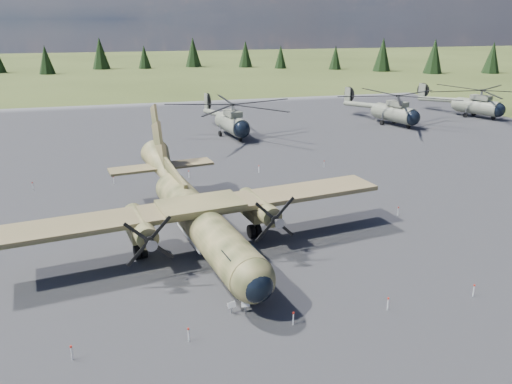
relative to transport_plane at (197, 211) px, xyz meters
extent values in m
plane|color=#54602A|center=(1.64, 1.32, -2.79)|extent=(500.00, 500.00, 0.00)
cube|color=#5D5D62|center=(1.64, 11.32, -2.79)|extent=(120.00, 120.00, 0.04)
cylinder|color=#3F4425|center=(0.24, -1.55, -0.46)|extent=(5.60, 18.43, 2.83)
sphere|color=#3F4425|center=(1.64, -10.54, -0.46)|extent=(3.17, 3.17, 2.78)
sphere|color=black|center=(1.73, -11.09, -0.52)|extent=(2.33, 2.33, 2.04)
cube|color=black|center=(1.39, -8.94, 0.29)|extent=(2.25, 1.91, 0.56)
cone|color=#3F4425|center=(-1.60, 10.25, 0.60)|extent=(3.81, 7.30, 4.26)
cube|color=#929597|center=(0.09, -0.55, -1.63)|extent=(2.83, 6.29, 0.51)
cube|color=#384021|center=(0.16, -1.05, 0.70)|extent=(29.52, 7.92, 0.35)
cube|color=#3F4425|center=(0.16, -1.05, 0.92)|extent=(6.56, 4.53, 0.35)
cylinder|color=#3F4425|center=(-4.29, -2.05, 0.14)|extent=(2.31, 5.43, 1.52)
cube|color=#3F4425|center=(-4.41, -1.25, -0.52)|extent=(2.03, 3.63, 0.81)
cone|color=gray|center=(-3.78, -5.30, 0.14)|extent=(0.90, 1.02, 0.77)
cylinder|color=black|center=(-4.41, -1.25, -2.23)|extent=(1.05, 1.24, 1.11)
cylinder|color=#3F4425|center=(4.71, -0.65, 0.14)|extent=(2.31, 5.43, 1.52)
cube|color=#3F4425|center=(4.58, 0.15, -0.52)|extent=(2.03, 3.63, 0.81)
cone|color=gray|center=(5.21, -3.89, 0.14)|extent=(0.90, 1.02, 0.77)
cylinder|color=black|center=(4.58, 0.15, -2.23)|extent=(1.05, 1.24, 1.11)
cube|color=#3F4425|center=(-1.01, 6.45, 1.20)|extent=(1.46, 7.59, 1.70)
cube|color=#384021|center=(-1.68, 10.75, 0.65)|extent=(9.94, 3.70, 0.22)
cylinder|color=gray|center=(1.46, -9.34, -1.50)|extent=(0.16, 0.16, 0.91)
cylinder|color=black|center=(1.46, -9.34, -2.23)|extent=(0.50, 0.99, 0.95)
cylinder|color=slate|center=(10.55, 35.73, -0.84)|extent=(3.78, 7.92, 2.64)
sphere|color=black|center=(11.14, 31.97, -0.89)|extent=(2.77, 2.77, 2.43)
sphere|color=slate|center=(9.97, 39.49, -0.84)|extent=(2.77, 2.77, 2.43)
cube|color=slate|center=(10.62, 35.31, 0.86)|extent=(2.29, 3.62, 0.79)
cylinder|color=gray|center=(10.62, 35.31, 1.65)|extent=(0.43, 0.43, 1.06)
cylinder|color=slate|center=(9.36, 43.41, -0.47)|extent=(2.26, 9.05, 1.51)
cube|color=slate|center=(8.76, 47.32, 0.86)|extent=(0.46, 1.50, 2.54)
cylinder|color=black|center=(9.12, 47.38, 0.86)|extent=(0.48, 2.73, 2.75)
cylinder|color=black|center=(11.04, 32.60, -2.37)|extent=(0.40, 0.76, 0.72)
cylinder|color=black|center=(8.95, 36.77, -2.37)|extent=(0.44, 0.88, 0.85)
cylinder|color=gray|center=(8.95, 36.77, -1.81)|extent=(0.17, 0.17, 1.53)
cylinder|color=black|center=(11.77, 37.20, -2.37)|extent=(0.44, 0.88, 0.85)
cylinder|color=gray|center=(11.77, 37.20, -1.81)|extent=(0.17, 0.17, 1.53)
cylinder|color=slate|center=(38.15, 37.30, -0.83)|extent=(4.63, 8.06, 2.65)
sphere|color=black|center=(39.19, 33.63, -0.89)|extent=(3.01, 3.01, 2.44)
sphere|color=slate|center=(37.11, 40.97, -0.83)|extent=(3.01, 3.01, 2.44)
cube|color=slate|center=(38.26, 36.89, 0.86)|extent=(2.66, 3.75, 0.79)
cylinder|color=gray|center=(38.26, 36.89, 1.66)|extent=(0.47, 0.47, 1.06)
cylinder|color=slate|center=(36.02, 44.79, -0.46)|extent=(3.32, 8.94, 1.52)
cube|color=slate|center=(34.94, 48.61, 0.86)|extent=(0.63, 1.49, 2.54)
cylinder|color=black|center=(35.30, 48.71, 0.86)|extent=(0.81, 2.67, 2.75)
cylinder|color=black|center=(39.02, 34.24, -2.37)|extent=(0.48, 0.77, 0.72)
cylinder|color=black|center=(36.43, 38.13, -2.37)|extent=(0.54, 0.90, 0.85)
cylinder|color=gray|center=(36.43, 38.13, -1.81)|extent=(0.18, 0.18, 1.54)
cylinder|color=black|center=(39.18, 38.91, -2.37)|extent=(0.54, 0.90, 0.85)
cylinder|color=gray|center=(39.18, 38.91, -1.81)|extent=(0.18, 0.18, 1.54)
cylinder|color=slate|center=(55.84, 39.71, -0.86)|extent=(5.31, 7.96, 2.62)
sphere|color=black|center=(57.29, 36.23, -0.91)|extent=(3.15, 3.15, 2.41)
sphere|color=slate|center=(54.40, 43.19, -0.86)|extent=(3.15, 3.15, 2.41)
cube|color=slate|center=(56.01, 39.32, 0.82)|extent=(2.93, 3.77, 0.78)
cylinder|color=gray|center=(56.01, 39.32, 1.60)|extent=(0.49, 0.49, 1.05)
cylinder|color=slate|center=(52.89, 46.81, -0.49)|extent=(4.24, 8.59, 1.50)
cube|color=slate|center=(51.39, 50.44, 0.82)|extent=(0.77, 1.44, 2.51)
cylinder|color=black|center=(51.73, 50.58, 0.82)|extent=(1.10, 2.54, 2.72)
cylinder|color=black|center=(57.05, 36.81, -2.37)|extent=(0.54, 0.77, 0.71)
cylinder|color=black|center=(54.06, 40.33, -2.37)|extent=(0.61, 0.89, 0.84)
cylinder|color=gray|center=(54.06, 40.33, -1.82)|extent=(0.19, 0.19, 1.52)
cylinder|color=black|center=(56.67, 41.41, -2.37)|extent=(0.61, 0.89, 0.84)
cylinder|color=gray|center=(56.67, 41.41, -1.82)|extent=(0.19, 0.19, 1.52)
cube|color=gray|center=(0.48, -10.07, -2.49)|extent=(0.11, 0.11, 0.61)
cube|color=white|center=(0.48, -10.13, -2.19)|extent=(0.53, 0.33, 0.34)
cube|color=gray|center=(1.30, -10.21, -2.48)|extent=(0.10, 0.10, 0.62)
cube|color=white|center=(1.30, -10.26, -2.18)|extent=(0.52, 0.25, 0.35)
cylinder|color=white|center=(-8.36, -12.18, -2.39)|extent=(0.07, 0.07, 0.80)
cylinder|color=red|center=(-8.36, -12.18, -1.99)|extent=(0.12, 0.12, 0.10)
cylinder|color=white|center=(-2.36, -12.18, -2.39)|extent=(0.07, 0.07, 0.80)
cylinder|color=red|center=(-2.36, -12.18, -1.99)|extent=(0.12, 0.12, 0.10)
cylinder|color=white|center=(3.64, -12.18, -2.39)|extent=(0.07, 0.07, 0.80)
cylinder|color=red|center=(3.64, -12.18, -1.99)|extent=(0.12, 0.12, 0.10)
cylinder|color=white|center=(9.64, -12.18, -2.39)|extent=(0.07, 0.07, 0.80)
cylinder|color=red|center=(9.64, -12.18, -1.99)|extent=(0.12, 0.12, 0.10)
cylinder|color=white|center=(15.64, -12.18, -2.39)|extent=(0.07, 0.07, 0.80)
cylinder|color=red|center=(15.64, -12.18, -1.99)|extent=(0.12, 0.12, 0.10)
cylinder|color=white|center=(-14.36, 17.32, -2.39)|extent=(0.07, 0.07, 0.80)
cylinder|color=red|center=(-14.36, 17.32, -1.99)|extent=(0.12, 0.12, 0.10)
cylinder|color=white|center=(-6.36, 17.32, -2.39)|extent=(0.07, 0.07, 0.80)
cylinder|color=red|center=(-6.36, 17.32, -1.99)|extent=(0.12, 0.12, 0.10)
cylinder|color=white|center=(1.64, 17.32, -2.39)|extent=(0.07, 0.07, 0.80)
cylinder|color=red|center=(1.64, 17.32, -1.99)|extent=(0.12, 0.12, 0.10)
cylinder|color=white|center=(9.64, 17.32, -2.39)|extent=(0.07, 0.07, 0.80)
cylinder|color=red|center=(9.64, 17.32, -1.99)|extent=(0.12, 0.12, 0.10)
cylinder|color=white|center=(17.64, 17.32, -2.39)|extent=(0.07, 0.07, 0.80)
cylinder|color=red|center=(17.64, 17.32, -1.99)|extent=(0.12, 0.12, 0.10)
cylinder|color=white|center=(18.14, 1.32, -2.39)|extent=(0.07, 0.07, 0.80)
cylinder|color=red|center=(18.14, 1.32, -1.99)|extent=(0.12, 0.12, 0.10)
cone|color=black|center=(111.48, 105.03, 2.13)|extent=(5.51, 5.51, 9.84)
cone|color=black|center=(92.88, 109.24, 2.61)|extent=(6.05, 6.05, 10.81)
cone|color=black|center=(80.70, 120.38, 2.65)|extent=(6.09, 6.09, 10.88)
cone|color=black|center=(68.03, 130.26, 1.24)|extent=(4.51, 4.51, 8.06)
cone|color=black|center=(50.82, 138.79, 1.18)|extent=(4.44, 4.44, 7.93)
cone|color=black|center=(39.95, 146.88, 1.82)|extent=(5.17, 5.17, 9.23)
cone|color=black|center=(21.75, 153.03, 2.41)|extent=(5.83, 5.83, 10.40)
cone|color=black|center=(4.05, 150.49, 1.19)|extent=(4.46, 4.46, 7.97)
cone|color=black|center=(-10.80, 152.58, 2.59)|extent=(6.03, 6.03, 10.77)
cone|color=black|center=(-27.12, 139.29, 1.67)|extent=(5.00, 5.00, 8.93)
camera|label=1|loc=(-4.75, -35.32, 13.82)|focal=35.00mm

